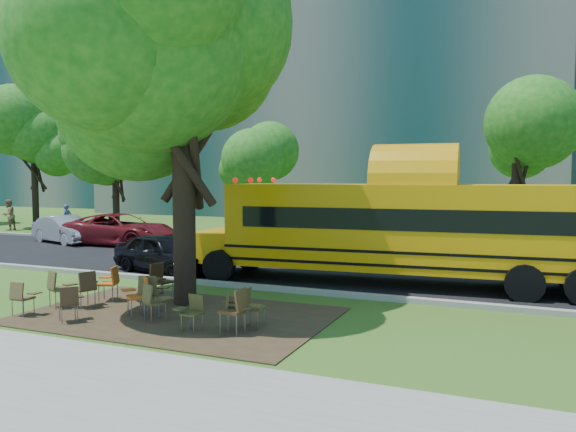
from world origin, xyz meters
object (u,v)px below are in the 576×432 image
at_px(chair_12, 251,304).
at_px(chair_1, 58,285).
at_px(chair_0, 22,295).
at_px(chair_11, 151,290).
at_px(main_tree, 182,74).
at_px(bg_car_silver, 65,230).
at_px(chair_4, 153,299).
at_px(chair_3, 140,292).
at_px(chair_9, 110,280).
at_px(black_car, 164,254).
at_px(chair_7, 233,308).
at_px(chair_10, 160,278).
at_px(chair_5, 192,309).
at_px(pedestrian_b, 8,215).
at_px(chair_8, 86,285).
at_px(school_bus, 411,228).
at_px(pedestrian_a, 67,219).
at_px(bg_car_red, 120,230).
at_px(chair_6, 236,306).
at_px(chair_2, 70,300).

bearing_deg(chair_12, chair_1, -89.38).
height_order(chair_0, chair_11, chair_11).
xyz_separation_m(main_tree, bg_car_silver, (-12.59, 8.81, -5.05)).
bearing_deg(chair_4, chair_3, -179.11).
bearing_deg(chair_12, chair_4, -80.80).
relative_size(chair_9, black_car, 0.23).
relative_size(main_tree, chair_7, 11.03).
height_order(chair_9, chair_10, chair_10).
bearing_deg(chair_5, pedestrian_b, -29.11).
distance_m(chair_8, chair_11, 1.86).
distance_m(chair_8, bg_car_silver, 14.65).
xyz_separation_m(school_bus, pedestrian_a, (-21.16, 8.25, -0.91)).
height_order(chair_10, bg_car_red, bg_car_red).
relative_size(main_tree, chair_1, 10.05).
relative_size(main_tree, chair_8, 10.01).
bearing_deg(school_bus, chair_3, -134.03).
height_order(chair_0, pedestrian_b, pedestrian_b).
xyz_separation_m(chair_10, bg_car_silver, (-11.75, 8.71, 0.07)).
bearing_deg(chair_3, bg_car_red, -9.88).
distance_m(school_bus, pedestrian_a, 22.73).
xyz_separation_m(chair_3, chair_5, (1.80, -0.61, -0.09)).
bearing_deg(chair_4, black_car, 151.47).
xyz_separation_m(main_tree, school_bus, (4.77, 4.58, -3.99)).
height_order(chair_0, black_car, black_car).
relative_size(main_tree, bg_car_red, 1.72).
bearing_deg(black_car, chair_12, -115.50).
relative_size(chair_0, chair_11, 0.87).
height_order(chair_1, chair_6, chair_6).
relative_size(chair_2, chair_5, 1.06).
distance_m(main_tree, chair_12, 5.93).
bearing_deg(chair_3, chair_0, 61.61).
bearing_deg(chair_9, chair_8, 158.54).
relative_size(main_tree, chair_5, 11.97).
bearing_deg(chair_7, pedestrian_b, -152.77).
relative_size(chair_6, chair_7, 1.13).
height_order(pedestrian_a, pedestrian_b, pedestrian_b).
distance_m(school_bus, chair_9, 8.49).
relative_size(chair_2, chair_8, 0.89).
bearing_deg(chair_1, bg_car_red, 145.93).
distance_m(chair_12, bg_car_red, 16.00).
xyz_separation_m(chair_0, chair_10, (1.92, 2.61, 0.09)).
bearing_deg(chair_9, bg_car_silver, 28.79).
relative_size(chair_6, bg_car_red, 0.18).
distance_m(school_bus, chair_10, 7.27).
distance_m(chair_6, chair_10, 3.86).
height_order(chair_5, chair_8, chair_8).
distance_m(chair_6, black_car, 7.96).
bearing_deg(chair_0, chair_6, 4.92).
relative_size(main_tree, chair_6, 9.72).
distance_m(chair_4, pedestrian_a, 22.22).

